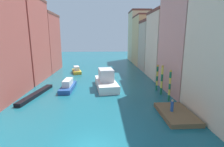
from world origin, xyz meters
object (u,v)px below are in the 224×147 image
Objects in this scene: mooring_pole_0 at (170,85)px; mooring_pole_2 at (157,77)px; person_on_dock at (172,106)px; mooring_pole_1 at (162,80)px; motorboat_0 at (68,86)px; gondola_black at (36,94)px; vaporetto_white at (106,81)px; waterfront_dock at (176,114)px; motorboat_1 at (77,70)px.

mooring_pole_2 is (-0.22, 5.18, -0.04)m from mooring_pole_0.
mooring_pole_1 is at bearing 80.28° from person_on_dock.
motorboat_0 is (-16.09, 6.42, -1.69)m from mooring_pole_0.
mooring_pole_0 is 5.18m from mooring_pole_2.
mooring_pole_0 is 1.02× the size of mooring_pole_2.
mooring_pole_0 reaches higher than mooring_pole_2.
mooring_pole_0 is (1.52, 4.79, 1.17)m from person_on_dock.
mooring_pole_0 is 20.87m from gondola_black.
vaporetto_white is at bearing 166.79° from mooring_pole_2.
mooring_pole_0 reaches higher than gondola_black.
gondola_black is (-19.48, 8.14, 0.01)m from waterfront_dock.
mooring_pole_2 is 0.47× the size of gondola_black.
person_on_dock is at bearing -59.51° from motorboat_1.
mooring_pole_0 is at bearing -87.59° from mooring_pole_2.
person_on_dock is 0.32× the size of mooring_pole_2.
waterfront_dock is 1.31× the size of mooring_pole_2.
vaporetto_white is 6.95m from motorboat_0.
person_on_dock is at bearing 158.89° from waterfront_dock.
waterfront_dock is 0.89× the size of motorboat_0.
person_on_dock is 0.22× the size of motorboat_0.
motorboat_0 is 1.19× the size of motorboat_1.
gondola_black is at bearing 171.23° from mooring_pole_0.
mooring_pole_2 reaches higher than vaporetto_white.
mooring_pole_0 is 0.95× the size of mooring_pole_1.
waterfront_dock is 30.51m from motorboat_1.
motorboat_1 is (-0.71, 14.73, -0.03)m from motorboat_0.
gondola_black is at bearing -101.71° from motorboat_1.
gondola_black is at bearing -143.75° from motorboat_0.
gondola_black reaches higher than waterfront_dock.
motorboat_0 reaches higher than gondola_black.
mooring_pole_1 reaches higher than waterfront_dock.
mooring_pole_2 is (0.82, 10.15, 2.06)m from waterfront_dock.
mooring_pole_1 is at bearing -1.09° from gondola_black.
waterfront_dock is at bearing -101.83° from mooring_pole_0.
motorboat_1 is at bearing 118.67° from vaporetto_white.
motorboat_0 is at bearing -172.77° from vaporetto_white.
motorboat_0 is at bearing 142.42° from person_on_dock.
mooring_pole_0 is 27.06m from motorboat_1.
waterfront_dock is at bearing -94.64° from mooring_pole_2.
motorboat_1 reaches higher than waterfront_dock.
waterfront_dock is at bearing -21.11° from person_on_dock.
gondola_black is at bearing -174.34° from mooring_pole_2.
mooring_pole_1 is at bearing 83.95° from waterfront_dock.
mooring_pole_0 reaches higher than motorboat_0.
person_on_dock is at bearing -107.55° from mooring_pole_0.
waterfront_dock is 14.77m from vaporetto_white.
motorboat_1 reaches higher than gondola_black.
person_on_dock reaches higher than motorboat_0.
gondola_black is at bearing -159.97° from vaporetto_white.
person_on_dock is 30.11m from motorboat_1.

